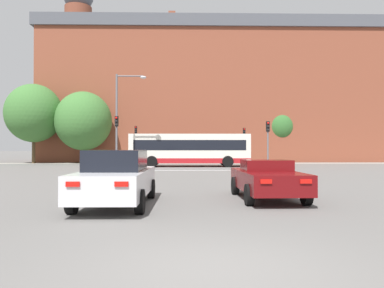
{
  "coord_description": "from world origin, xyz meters",
  "views": [
    {
      "loc": [
        -0.41,
        -5.26,
        1.69
      ],
      "look_at": [
        0.27,
        27.28,
        2.04
      ],
      "focal_mm": 35.0,
      "sensor_mm": 36.0,
      "label": 1
    }
  ],
  "objects_px": {
    "bus_crossing_lead": "(190,149)",
    "traffic_light_near_left": "(117,134)",
    "pedestrian_waiting": "(212,155)",
    "pedestrian_walking_east": "(220,155)",
    "street_lamp_junction": "(122,111)",
    "car_roadster_right": "(267,179)",
    "traffic_light_near_right": "(268,137)",
    "traffic_light_far_left": "(136,138)",
    "traffic_light_far_right": "(244,139)",
    "car_saloon_left": "(117,178)"
  },
  "relations": [
    {
      "from": "car_saloon_left",
      "to": "pedestrian_walking_east",
      "type": "height_order",
      "value": "car_saloon_left"
    },
    {
      "from": "traffic_light_near_right",
      "to": "pedestrian_waiting",
      "type": "height_order",
      "value": "traffic_light_near_right"
    },
    {
      "from": "traffic_light_far_right",
      "to": "pedestrian_waiting",
      "type": "height_order",
      "value": "traffic_light_far_right"
    },
    {
      "from": "traffic_light_far_left",
      "to": "pedestrian_walking_east",
      "type": "bearing_deg",
      "value": -0.45
    },
    {
      "from": "traffic_light_near_left",
      "to": "street_lamp_junction",
      "type": "distance_m",
      "value": 2.21
    },
    {
      "from": "traffic_light_near_left",
      "to": "pedestrian_waiting",
      "type": "height_order",
      "value": "traffic_light_near_left"
    },
    {
      "from": "traffic_light_near_right",
      "to": "traffic_light_far_left",
      "type": "bearing_deg",
      "value": 134.45
    },
    {
      "from": "bus_crossing_lead",
      "to": "traffic_light_near_left",
      "type": "height_order",
      "value": "traffic_light_near_left"
    },
    {
      "from": "car_saloon_left",
      "to": "pedestrian_waiting",
      "type": "xyz_separation_m",
      "value": [
        5.06,
        30.48,
        0.09
      ]
    },
    {
      "from": "pedestrian_waiting",
      "to": "traffic_light_far_right",
      "type": "bearing_deg",
      "value": -161.12
    },
    {
      "from": "street_lamp_junction",
      "to": "pedestrian_walking_east",
      "type": "xyz_separation_m",
      "value": [
        8.91,
        10.9,
        -3.72
      ]
    },
    {
      "from": "street_lamp_junction",
      "to": "pedestrian_waiting",
      "type": "relative_size",
      "value": 4.82
    },
    {
      "from": "car_roadster_right",
      "to": "traffic_light_near_left",
      "type": "relative_size",
      "value": 1.05
    },
    {
      "from": "car_roadster_right",
      "to": "traffic_light_far_left",
      "type": "bearing_deg",
      "value": 104.53
    },
    {
      "from": "car_roadster_right",
      "to": "traffic_light_near_left",
      "type": "height_order",
      "value": "traffic_light_near_left"
    },
    {
      "from": "bus_crossing_lead",
      "to": "traffic_light_far_right",
      "type": "relative_size",
      "value": 2.78
    },
    {
      "from": "traffic_light_far_right",
      "to": "street_lamp_junction",
      "type": "height_order",
      "value": "street_lamp_junction"
    },
    {
      "from": "car_roadster_right",
      "to": "pedestrian_walking_east",
      "type": "bearing_deg",
      "value": 86.36
    },
    {
      "from": "car_roadster_right",
      "to": "traffic_light_near_right",
      "type": "bearing_deg",
      "value": 76.01
    },
    {
      "from": "street_lamp_junction",
      "to": "traffic_light_far_left",
      "type": "bearing_deg",
      "value": 91.61
    },
    {
      "from": "traffic_light_far_right",
      "to": "pedestrian_waiting",
      "type": "bearing_deg",
      "value": 162.88
    },
    {
      "from": "car_saloon_left",
      "to": "pedestrian_waiting",
      "type": "bearing_deg",
      "value": 81.07
    },
    {
      "from": "traffic_light_far_left",
      "to": "pedestrian_walking_east",
      "type": "height_order",
      "value": "traffic_light_far_left"
    },
    {
      "from": "car_roadster_right",
      "to": "traffic_light_near_right",
      "type": "distance_m",
      "value": 17.0
    },
    {
      "from": "pedestrian_walking_east",
      "to": "traffic_light_near_right",
      "type": "bearing_deg",
      "value": 64.98
    },
    {
      "from": "car_saloon_left",
      "to": "traffic_light_near_left",
      "type": "distance_m",
      "value": 17.87
    },
    {
      "from": "traffic_light_near_left",
      "to": "pedestrian_waiting",
      "type": "bearing_deg",
      "value": 57.67
    },
    {
      "from": "car_saloon_left",
      "to": "bus_crossing_lead",
      "type": "relative_size",
      "value": 0.45
    },
    {
      "from": "traffic_light_far_left",
      "to": "traffic_light_far_right",
      "type": "bearing_deg",
      "value": -1.09
    },
    {
      "from": "pedestrian_waiting",
      "to": "car_saloon_left",
      "type": "bearing_deg",
      "value": 116.57
    },
    {
      "from": "street_lamp_junction",
      "to": "traffic_light_near_right",
      "type": "bearing_deg",
      "value": -5.01
    },
    {
      "from": "car_saloon_left",
      "to": "traffic_light_far_left",
      "type": "relative_size",
      "value": 1.19
    },
    {
      "from": "car_saloon_left",
      "to": "traffic_light_far_left",
      "type": "height_order",
      "value": "traffic_light_far_left"
    },
    {
      "from": "traffic_light_far_right",
      "to": "bus_crossing_lead",
      "type": "bearing_deg",
      "value": -132.64
    },
    {
      "from": "car_saloon_left",
      "to": "pedestrian_walking_east",
      "type": "xyz_separation_m",
      "value": [
        5.94,
        29.57,
        0.1
      ]
    },
    {
      "from": "traffic_light_near_right",
      "to": "street_lamp_junction",
      "type": "distance_m",
      "value": 11.67
    },
    {
      "from": "bus_crossing_lead",
      "to": "pedestrian_walking_east",
      "type": "bearing_deg",
      "value": -27.27
    },
    {
      "from": "car_saloon_left",
      "to": "car_roadster_right",
      "type": "distance_m",
      "value": 4.88
    },
    {
      "from": "traffic_light_near_right",
      "to": "street_lamp_junction",
      "type": "xyz_separation_m",
      "value": [
        -11.44,
        1.0,
        2.08
      ]
    },
    {
      "from": "traffic_light_far_right",
      "to": "traffic_light_near_right",
      "type": "distance_m",
      "value": 11.75
    },
    {
      "from": "traffic_light_far_right",
      "to": "traffic_light_near_right",
      "type": "height_order",
      "value": "traffic_light_far_right"
    },
    {
      "from": "street_lamp_junction",
      "to": "pedestrian_waiting",
      "type": "bearing_deg",
      "value": 55.8
    },
    {
      "from": "car_roadster_right",
      "to": "pedestrian_walking_east",
      "type": "xyz_separation_m",
      "value": [
        1.22,
        28.38,
        0.24
      ]
    },
    {
      "from": "street_lamp_junction",
      "to": "traffic_light_far_right",
      "type": "bearing_deg",
      "value": 43.09
    },
    {
      "from": "street_lamp_junction",
      "to": "pedestrian_walking_east",
      "type": "relative_size",
      "value": 4.81
    },
    {
      "from": "traffic_light_near_left",
      "to": "car_roadster_right",
      "type": "bearing_deg",
      "value": -64.12
    },
    {
      "from": "car_saloon_left",
      "to": "car_roadster_right",
      "type": "relative_size",
      "value": 1.13
    },
    {
      "from": "car_roadster_right",
      "to": "street_lamp_junction",
      "type": "height_order",
      "value": "street_lamp_junction"
    },
    {
      "from": "car_saloon_left",
      "to": "pedestrian_waiting",
      "type": "height_order",
      "value": "car_saloon_left"
    },
    {
      "from": "pedestrian_waiting",
      "to": "pedestrian_walking_east",
      "type": "bearing_deg",
      "value": 170.04
    }
  ]
}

